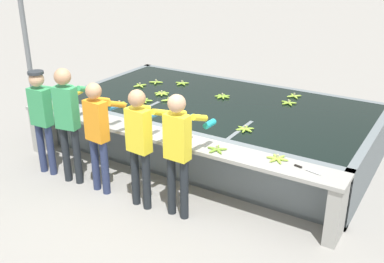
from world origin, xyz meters
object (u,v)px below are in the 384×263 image
at_px(worker_2, 99,128).
at_px(knife_0, 303,168).
at_px(banana_bunch_floating_6, 245,129).
at_px(banana_bunch_floating_9, 145,101).
at_px(banana_bunch_floating_10, 182,83).
at_px(worker_1, 68,115).
at_px(banana_bunch_floating_1, 294,96).
at_px(banana_bunch_floating_5, 162,94).
at_px(worker_3, 141,138).
at_px(banana_bunch_ledge_2, 217,149).
at_px(banana_bunch_floating_8, 288,103).
at_px(banana_bunch_ledge_1, 277,159).
at_px(banana_bunch_floating_3, 156,82).
at_px(banana_bunch_floating_2, 169,100).
at_px(banana_bunch_ledge_0, 53,108).
at_px(banana_bunch_floating_4, 119,104).
at_px(banana_bunch_floating_7, 222,96).
at_px(support_post_left, 27,48).
at_px(banana_bunch_floating_0, 140,86).
at_px(worker_4, 179,145).
at_px(worker_0, 43,113).

height_order(worker_2, knife_0, worker_2).
distance_m(banana_bunch_floating_6, banana_bunch_floating_9, 2.03).
bearing_deg(banana_bunch_floating_10, worker_1, -92.40).
relative_size(banana_bunch_floating_1, banana_bunch_floating_5, 0.81).
bearing_deg(worker_3, banana_bunch_ledge_2, 31.13).
bearing_deg(banana_bunch_floating_8, knife_0, -65.37).
xyz_separation_m(worker_2, banana_bunch_floating_1, (1.67, 3.17, -0.13)).
distance_m(banana_bunch_floating_1, banana_bunch_floating_8, 0.40).
height_order(worker_3, banana_bunch_floating_9, worker_3).
distance_m(banana_bunch_floating_10, banana_bunch_ledge_1, 3.52).
bearing_deg(banana_bunch_ledge_1, banana_bunch_floating_3, 149.35).
xyz_separation_m(banana_bunch_floating_2, knife_0, (2.79, -1.24, -0.01)).
relative_size(banana_bunch_floating_2, banana_bunch_ledge_0, 0.83).
bearing_deg(worker_2, banana_bunch_floating_3, 109.40).
bearing_deg(banana_bunch_floating_3, worker_2, -70.60).
bearing_deg(banana_bunch_floating_4, banana_bunch_floating_1, 39.57).
bearing_deg(knife_0, banana_bunch_floating_5, 154.70).
xyz_separation_m(banana_bunch_floating_5, banana_bunch_ledge_2, (1.98, -1.57, 0.00)).
bearing_deg(banana_bunch_ledge_0, banana_bunch_floating_2, 43.87).
height_order(worker_1, banana_bunch_floating_7, worker_1).
distance_m(banana_bunch_floating_10, support_post_left, 2.88).
height_order(banana_bunch_floating_9, banana_bunch_ledge_0, banana_bunch_ledge_0).
distance_m(worker_1, banana_bunch_floating_5, 2.09).
distance_m(worker_2, banana_bunch_floating_0, 2.48).
bearing_deg(banana_bunch_floating_1, banana_bunch_floating_9, -142.99).
xyz_separation_m(banana_bunch_floating_3, banana_bunch_floating_9, (0.49, -1.00, -0.00)).
bearing_deg(banana_bunch_floating_1, banana_bunch_floating_3, -167.40).
bearing_deg(worker_3, banana_bunch_floating_8, 70.70).
relative_size(banana_bunch_floating_10, support_post_left, 0.09).
bearing_deg(banana_bunch_floating_10, worker_4, -57.79).
distance_m(worker_1, banana_bunch_floating_9, 1.62).
bearing_deg(knife_0, banana_bunch_floating_10, 145.08).
relative_size(banana_bunch_floating_2, banana_bunch_floating_7, 0.81).
bearing_deg(worker_3, knife_0, 17.02).
distance_m(banana_bunch_floating_0, banana_bunch_ledge_0, 1.80).
distance_m(banana_bunch_floating_0, banana_bunch_floating_3, 0.37).
distance_m(banana_bunch_floating_1, support_post_left, 4.83).
distance_m(worker_0, knife_0, 3.87).
height_order(worker_3, worker_4, worker_4).
relative_size(worker_4, knife_0, 4.80).
bearing_deg(worker_4, banana_bunch_floating_10, 122.21).
relative_size(banana_bunch_floating_5, banana_bunch_floating_6, 0.99).
bearing_deg(support_post_left, worker_0, -35.11).
height_order(worker_0, banana_bunch_floating_2, worker_0).
relative_size(banana_bunch_floating_1, support_post_left, 0.07).
relative_size(worker_1, banana_bunch_floating_2, 7.68).
bearing_deg(banana_bunch_floating_5, worker_2, -78.98).
relative_size(banana_bunch_floating_9, banana_bunch_ledge_0, 1.00).
relative_size(worker_3, banana_bunch_floating_0, 6.21).
relative_size(banana_bunch_floating_5, banana_bunch_ledge_2, 1.01).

